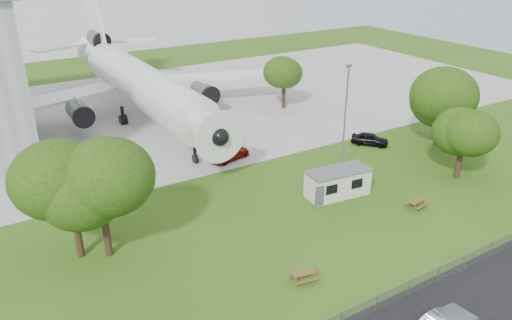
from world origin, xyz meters
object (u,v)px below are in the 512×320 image
picnic_west (303,281)px  picnic_east (416,208)px  site_cabin (338,183)px  airliner (138,81)px

picnic_west → picnic_east: size_ratio=1.00×
site_cabin → picnic_west: size_ratio=3.82×
airliner → picnic_east: 39.58m
airliner → picnic_west: airliner is taller
airliner → site_cabin: 32.64m
site_cabin → airliner: bearing=105.1°
site_cabin → picnic_west: 13.98m
airliner → site_cabin: airliner is taller
site_cabin → picnic_west: site_cabin is taller
airliner → picnic_west: (-2.15, -40.28, -5.27)m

